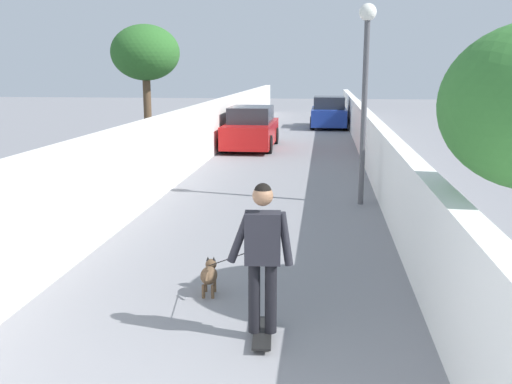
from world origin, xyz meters
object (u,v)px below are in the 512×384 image
object	(u,v)px
tree_left_near	(145,54)
lamp_post	(366,69)
car_near	(251,129)
skateboard	(262,333)
person_skateboarder	(263,247)
car_far	(329,113)
dog	(209,274)

from	to	relation	value
tree_left_near	lamp_post	distance (m)	7.31
lamp_post	car_near	world-z (taller)	lamp_post
lamp_post	skateboard	distance (m)	7.38
tree_left_near	skateboard	world-z (taller)	tree_left_near
tree_left_near	person_skateboarder	xyz separation A→B (m)	(-10.79, -4.56, -2.26)
lamp_post	car_far	distance (m)	16.98
skateboard	car_far	distance (m)	23.52
lamp_post	skateboard	xyz separation A→B (m)	(-6.66, 1.45, -2.83)
dog	car_far	distance (m)	22.36
person_skateboarder	car_near	bearing A→B (deg)	7.62
person_skateboarder	skateboard	bearing A→B (deg)	-14.04
tree_left_near	person_skateboarder	size ratio (longest dim) A/B	2.50
lamp_post	car_far	world-z (taller)	lamp_post
lamp_post	car_near	size ratio (longest dim) A/B	0.98
dog	skateboard	bearing A→B (deg)	-145.47
lamp_post	skateboard	bearing A→B (deg)	167.69
tree_left_near	lamp_post	bearing A→B (deg)	-124.51
car_near	lamp_post	bearing A→B (deg)	-158.10
tree_left_near	dog	bearing A→B (deg)	-158.75
tree_left_near	skateboard	size ratio (longest dim) A/B	5.11
lamp_post	car_far	bearing A→B (deg)	2.04
person_skateboarder	car_near	xyz separation A→B (m)	(15.41, 2.06, -0.34)
tree_left_near	car_far	size ratio (longest dim) A/B	1.08
skateboard	car_far	bearing A→B (deg)	-2.08
skateboard	dog	distance (m)	1.47
tree_left_near	car_near	bearing A→B (deg)	-28.40
dog	car_far	bearing A→B (deg)	-4.30
person_skateboarder	dog	bearing A→B (deg)	34.53
person_skateboarder	car_near	distance (m)	15.55
car_far	tree_left_near	bearing A→B (deg)	156.93
lamp_post	skateboard	size ratio (longest dim) A/B	5.19
car_near	car_far	world-z (taller)	same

